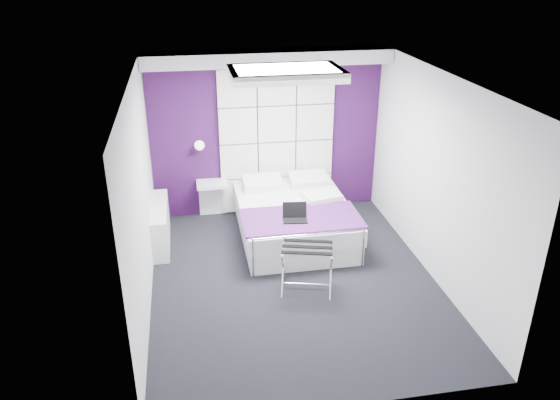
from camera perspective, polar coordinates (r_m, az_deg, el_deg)
name	(u,v)px	position (r m, az deg, el deg)	size (l,w,h in m)	color
floor	(294,280)	(7.13, 1.43, -8.35)	(4.40, 4.40, 0.00)	black
ceiling	(296,79)	(6.13, 1.69, 12.54)	(4.40, 4.40, 0.00)	white
wall_back	(267,133)	(8.55, -1.42, 7.01)	(3.60, 3.60, 0.00)	white
wall_left	(141,199)	(6.43, -14.37, 0.14)	(4.40, 4.40, 0.00)	white
wall_right	(436,178)	(7.08, 15.98, 2.25)	(4.40, 4.40, 0.00)	white
accent_wall	(267,133)	(8.54, -1.41, 6.99)	(3.58, 0.02, 2.58)	#330E3D
soffit	(268,57)	(8.03, -1.23, 14.68)	(3.58, 0.50, 0.20)	white
headboard	(277,142)	(8.56, -0.35, 6.12)	(1.80, 0.08, 2.30)	silver
skylight	(286,73)	(6.71, 0.62, 13.17)	(1.36, 0.86, 0.12)	white
wall_lamp	(199,145)	(8.36, -8.43, 5.75)	(0.15, 0.15, 0.15)	white
radiator	(161,225)	(8.02, -12.37, -2.54)	(0.22, 1.20, 0.60)	white
bed	(294,219)	(8.01, 1.46, -2.01)	(1.63, 1.97, 0.69)	white
nightstand	(212,184)	(8.55, -7.11, 1.71)	(0.48, 0.37, 0.05)	white
luggage_rack	(307,268)	(6.81, 2.84, -7.08)	(0.61, 0.45, 0.60)	silver
laptop	(294,215)	(7.40, 1.52, -1.63)	(0.33, 0.23, 0.23)	black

